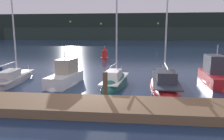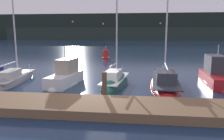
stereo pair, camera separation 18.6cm
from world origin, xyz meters
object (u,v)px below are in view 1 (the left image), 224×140
(sailboat_berth_3, at_px, (14,80))
(motorboat_berth_7, at_px, (215,78))
(sailboat_berth_5, at_px, (115,84))
(motorboat_berth_4, at_px, (65,80))
(sailboat_berth_6, at_px, (165,84))
(channel_buoy, at_px, (104,54))

(sailboat_berth_3, height_order, motorboat_berth_7, sailboat_berth_3)
(sailboat_berth_5, bearing_deg, motorboat_berth_4, -176.97)
(motorboat_berth_4, bearing_deg, sailboat_berth_5, 3.03)
(motorboat_berth_4, distance_m, sailboat_berth_6, 7.58)
(channel_buoy, bearing_deg, sailboat_berth_3, -107.05)
(motorboat_berth_4, xyz_separation_m, motorboat_berth_7, (11.63, 1.56, 0.07))
(sailboat_berth_3, xyz_separation_m, sailboat_berth_5, (8.28, -0.25, 0.00))
(sailboat_berth_3, distance_m, sailboat_berth_5, 8.28)
(motorboat_berth_4, height_order, motorboat_berth_7, motorboat_berth_7)
(motorboat_berth_4, xyz_separation_m, channel_buoy, (0.64, 17.02, 0.34))
(sailboat_berth_5, xyz_separation_m, sailboat_berth_6, (3.73, 0.06, 0.04))
(sailboat_berth_3, distance_m, motorboat_berth_4, 4.47)
(sailboat_berth_3, relative_size, motorboat_berth_4, 2.34)
(sailboat_berth_3, xyz_separation_m, motorboat_berth_7, (16.07, 1.10, 0.33))
(sailboat_berth_6, bearing_deg, channel_buoy, 112.47)
(sailboat_berth_6, height_order, motorboat_berth_7, sailboat_berth_6)
(motorboat_berth_4, bearing_deg, sailboat_berth_6, 1.99)
(channel_buoy, bearing_deg, sailboat_berth_6, -67.53)
(sailboat_berth_5, height_order, channel_buoy, sailboat_berth_5)
(sailboat_berth_6, xyz_separation_m, channel_buoy, (-6.93, 16.75, 0.54))
(motorboat_berth_4, height_order, channel_buoy, motorboat_berth_4)
(sailboat_berth_3, bearing_deg, sailboat_berth_6, -0.91)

